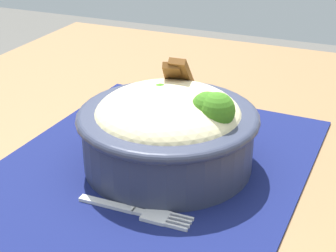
{
  "coord_description": "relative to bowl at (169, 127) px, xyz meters",
  "views": [
    {
      "loc": [
        0.48,
        0.23,
        1.02
      ],
      "look_at": [
        -0.0,
        0.02,
        0.77
      ],
      "focal_mm": 54.66,
      "sensor_mm": 36.0,
      "label": 1
    }
  ],
  "objects": [
    {
      "name": "fork",
      "position": [
        0.1,
        0.01,
        -0.05
      ],
      "size": [
        0.02,
        0.12,
        0.0
      ],
      "color": "silver",
      "rests_on": "placemat"
    },
    {
      "name": "placemat",
      "position": [
        0.03,
        -0.02,
        -0.05
      ],
      "size": [
        0.47,
        0.36,
        0.0
      ],
      "primitive_type": "cube",
      "rotation": [
        0.0,
        0.0,
        -0.03
      ],
      "color": "#11194C",
      "rests_on": "table"
    },
    {
      "name": "table",
      "position": [
        0.0,
        -0.03,
        -0.13
      ],
      "size": [
        1.04,
        0.87,
        0.71
      ],
      "color": "olive",
      "rests_on": "ground_plane"
    },
    {
      "name": "bowl",
      "position": [
        0.0,
        0.0,
        0.0
      ],
      "size": [
        0.21,
        0.21,
        0.12
      ],
      "color": "#2D3347",
      "rests_on": "placemat"
    }
  ]
}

